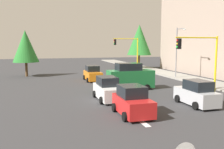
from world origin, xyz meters
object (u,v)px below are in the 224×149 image
(delivery_van_green, at_px, (130,77))
(car_silver, at_px, (196,94))
(traffic_signal_near_left, at_px, (200,53))
(tree_roadside_far, at_px, (139,40))
(car_black, at_px, (126,71))
(car_white, at_px, (108,89))
(car_red, at_px, (132,102))
(traffic_signal_far_left, at_px, (128,48))
(tree_opposite_side, at_px, (25,46))
(car_orange, at_px, (93,74))
(street_lamp_curbside, at_px, (178,47))

(delivery_van_green, relative_size, car_silver, 1.23)
(traffic_signal_near_left, distance_m, tree_roadside_far, 24.37)
(tree_roadside_far, bearing_deg, car_black, -30.86)
(tree_roadside_far, distance_m, car_black, 13.99)
(car_white, bearing_deg, traffic_signal_near_left, 90.60)
(traffic_signal_near_left, height_order, car_red, traffic_signal_near_left)
(car_black, bearing_deg, traffic_signal_near_left, 12.95)
(car_red, height_order, car_white, same)
(traffic_signal_far_left, bearing_deg, car_silver, -7.30)
(tree_opposite_side, bearing_deg, tree_roadside_far, 106.31)
(car_orange, bearing_deg, tree_roadside_far, 137.18)
(delivery_van_green, bearing_deg, car_silver, 17.99)
(car_white, bearing_deg, car_red, 4.77)
(car_white, bearing_deg, car_silver, 58.57)
(traffic_signal_far_left, distance_m, delivery_van_green, 17.19)
(delivery_van_green, bearing_deg, traffic_signal_far_left, 160.73)
(street_lamp_curbside, relative_size, car_orange, 1.68)
(car_silver, bearing_deg, tree_opposite_side, -147.94)
(car_red, distance_m, car_silver, 5.81)
(traffic_signal_near_left, xyz_separation_m, tree_opposite_side, (-18.00, -16.67, 0.56))
(traffic_signal_near_left, relative_size, delivery_van_green, 1.14)
(car_orange, distance_m, car_white, 11.27)
(traffic_signal_far_left, height_order, tree_roadside_far, tree_roadside_far)
(car_black, bearing_deg, tree_opposite_side, -111.09)
(tree_opposite_side, xyz_separation_m, car_orange, (6.87, 8.58, -3.56))
(delivery_van_green, distance_m, car_black, 9.09)
(traffic_signal_near_left, bearing_deg, car_orange, -143.99)
(street_lamp_curbside, relative_size, tree_roadside_far, 0.82)
(tree_opposite_side, distance_m, delivery_van_green, 18.16)
(traffic_signal_near_left, bearing_deg, traffic_signal_far_left, 179.84)
(street_lamp_curbside, height_order, car_orange, street_lamp_curbside)
(delivery_van_green, distance_m, car_silver, 8.24)
(traffic_signal_near_left, height_order, delivery_van_green, traffic_signal_near_left)
(delivery_van_green, relative_size, car_orange, 1.15)
(traffic_signal_far_left, bearing_deg, tree_opposite_side, -83.18)
(car_red, bearing_deg, car_black, 161.78)
(car_red, xyz_separation_m, car_orange, (-16.03, 0.62, 0.00))
(tree_opposite_side, relative_size, car_black, 1.87)
(car_red, distance_m, car_white, 4.81)
(car_white, bearing_deg, delivery_van_green, 138.91)
(tree_roadside_far, bearing_deg, car_orange, -42.82)
(tree_opposite_side, bearing_deg, delivery_van_green, 38.48)
(traffic_signal_near_left, relative_size, car_orange, 1.32)
(street_lamp_curbside, distance_m, tree_roadside_far, 14.45)
(traffic_signal_far_left, bearing_deg, traffic_signal_near_left, -0.16)
(car_silver, bearing_deg, delivery_van_green, -162.01)
(street_lamp_curbside, relative_size, tree_opposite_side, 1.03)
(car_silver, bearing_deg, car_black, 179.74)
(traffic_signal_near_left, xyz_separation_m, car_orange, (-11.13, -8.09, -3.00))
(traffic_signal_near_left, bearing_deg, car_black, -167.05)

